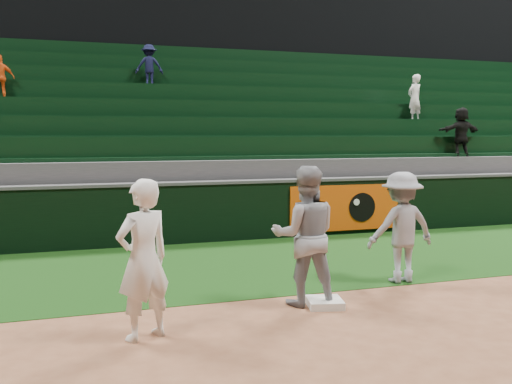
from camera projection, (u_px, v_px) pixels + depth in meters
ground at (310, 317)px, 6.90m from camera, size 70.00×70.00×0.00m
foul_grass at (240, 264)px, 9.74m from camera, size 36.00×4.20×0.01m
upper_deck at (138, 39)px, 22.81m from camera, size 40.00×12.00×12.00m
first_base at (325, 303)px, 7.32m from camera, size 0.52×0.52×0.10m
first_baseman at (143, 260)px, 6.09m from camera, size 0.75×0.65×1.74m
baserunner at (305, 236)px, 7.34m from camera, size 1.02×0.88×1.80m
base_coach at (401, 227)px, 8.46m from camera, size 1.06×0.61×1.65m
field_wall at (211, 211)px, 11.76m from camera, size 36.00×0.45×1.25m
stadium_seating at (177, 153)px, 15.22m from camera, size 36.00×5.95×4.85m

